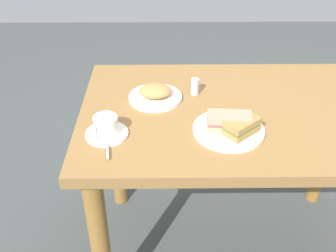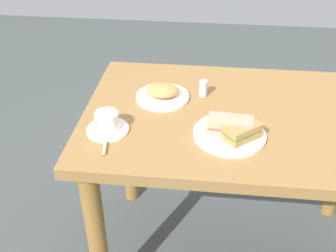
% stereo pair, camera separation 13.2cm
% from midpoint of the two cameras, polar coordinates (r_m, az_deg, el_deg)
% --- Properties ---
extents(ground_plane, '(6.00, 6.00, 0.00)m').
position_cam_midpoint_polar(ground_plane, '(1.98, 10.57, -17.01)').
color(ground_plane, '#494F4E').
extents(dining_table, '(1.17, 0.75, 0.75)m').
position_cam_midpoint_polar(dining_table, '(1.55, 12.99, -2.28)').
color(dining_table, olive).
rests_on(dining_table, ground_plane).
extents(sandwich_plate, '(0.24, 0.24, 0.01)m').
position_cam_midpoint_polar(sandwich_plate, '(1.35, 11.53, -1.26)').
color(sandwich_plate, white).
rests_on(sandwich_plate, dining_table).
extents(sandwich_front, '(0.15, 0.08, 0.05)m').
position_cam_midpoint_polar(sandwich_front, '(1.33, 11.67, -0.04)').
color(sandwich_front, tan).
rests_on(sandwich_front, sandwich_plate).
extents(sandwich_back, '(0.13, 0.13, 0.05)m').
position_cam_midpoint_polar(sandwich_back, '(1.32, 13.41, -0.86)').
color(sandwich_back, '#AD8646').
rests_on(sandwich_back, sandwich_plate).
extents(coffee_saucer, '(0.14, 0.14, 0.01)m').
position_cam_midpoint_polar(coffee_saucer, '(1.35, -5.83, -0.61)').
color(coffee_saucer, white).
rests_on(coffee_saucer, dining_table).
extents(coffee_cup, '(0.08, 0.10, 0.06)m').
position_cam_midpoint_polar(coffee_cup, '(1.33, -5.98, 0.68)').
color(coffee_cup, white).
rests_on(coffee_cup, coffee_saucer).
extents(spoon, '(0.03, 0.10, 0.01)m').
position_cam_midpoint_polar(spoon, '(1.29, -6.04, -2.26)').
color(spoon, silver).
rests_on(spoon, coffee_saucer).
extents(side_plate, '(0.20, 0.20, 0.01)m').
position_cam_midpoint_polar(side_plate, '(1.53, 1.69, 4.10)').
color(side_plate, white).
rests_on(side_plate, dining_table).
extents(side_food_pile, '(0.12, 0.10, 0.04)m').
position_cam_midpoint_polar(side_food_pile, '(1.51, 1.71, 5.04)').
color(side_food_pile, tan).
rests_on(side_food_pile, side_plate).
extents(salt_shaker, '(0.03, 0.03, 0.07)m').
position_cam_midpoint_polar(salt_shaker, '(1.55, 7.51, 5.26)').
color(salt_shaker, silver).
rests_on(salt_shaker, dining_table).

